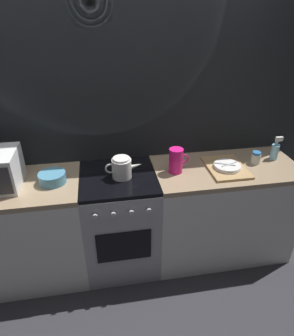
% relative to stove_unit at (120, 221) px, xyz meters
% --- Properties ---
extents(ground_plane, '(8.00, 8.00, 0.00)m').
position_rel_stove_unit_xyz_m(ground_plane, '(0.00, 0.00, -0.45)').
color(ground_plane, '#2D2D33').
extents(back_wall, '(3.60, 0.05, 2.40)m').
position_rel_stove_unit_xyz_m(back_wall, '(0.00, 0.32, 0.75)').
color(back_wall, gray).
rests_on(back_wall, ground_plane).
extents(counter_left, '(1.20, 0.60, 0.90)m').
position_rel_stove_unit_xyz_m(counter_left, '(-0.90, 0.00, 0.00)').
color(counter_left, silver).
rests_on(counter_left, ground_plane).
extents(stove_unit, '(0.60, 0.63, 0.90)m').
position_rel_stove_unit_xyz_m(stove_unit, '(0.00, 0.00, 0.00)').
color(stove_unit, '#9E9EA3').
rests_on(stove_unit, ground_plane).
extents(counter_right, '(1.20, 0.60, 0.90)m').
position_rel_stove_unit_xyz_m(counter_right, '(0.90, 0.00, 0.00)').
color(counter_right, silver).
rests_on(counter_right, ground_plane).
extents(kettle, '(0.28, 0.15, 0.17)m').
position_rel_stove_unit_xyz_m(kettle, '(0.03, -0.02, 0.53)').
color(kettle, white).
rests_on(kettle, stove_unit).
extents(mixing_bowl, '(0.20, 0.20, 0.08)m').
position_rel_stove_unit_xyz_m(mixing_bowl, '(-0.49, -0.01, 0.49)').
color(mixing_bowl, teal).
rests_on(mixing_bowl, counter_left).
extents(pitcher, '(0.16, 0.11, 0.20)m').
position_rel_stove_unit_xyz_m(pitcher, '(0.46, -0.01, 0.55)').
color(pitcher, '#E5197A').
rests_on(pitcher, counter_right).
extents(dish_pile, '(0.30, 0.40, 0.06)m').
position_rel_stove_unit_xyz_m(dish_pile, '(0.87, -0.04, 0.47)').
color(dish_pile, tan).
rests_on(dish_pile, counter_right).
extents(spice_jar, '(0.08, 0.08, 0.10)m').
position_rel_stove_unit_xyz_m(spice_jar, '(1.15, 0.02, 0.50)').
color(spice_jar, silver).
rests_on(spice_jar, counter_right).
extents(spray_bottle, '(0.08, 0.06, 0.20)m').
position_rel_stove_unit_xyz_m(spray_bottle, '(1.35, 0.07, 0.53)').
color(spray_bottle, '#8CCCE5').
rests_on(spray_bottle, counter_right).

